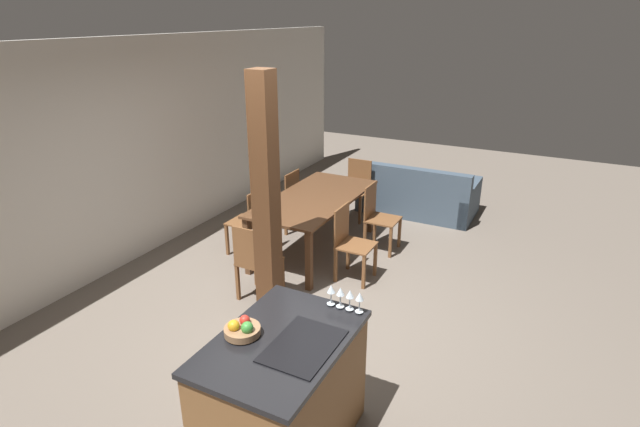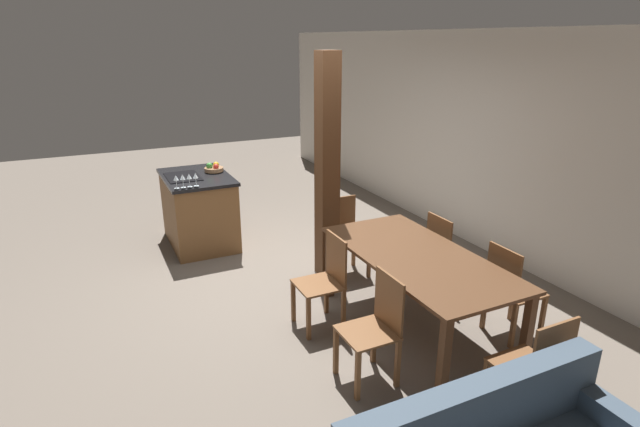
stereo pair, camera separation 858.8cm
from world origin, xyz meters
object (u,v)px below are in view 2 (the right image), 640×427
object	(u,v)px
kitchen_island	(199,210)
dining_chair_far_right	(510,289)
dining_chair_near_left	(325,280)
dining_chair_head_end	(345,235)
fruit_bowl	(214,168)
dining_chair_foot_end	(535,368)
wine_glass_end	(196,176)
wine_glass_near	(176,179)
dining_table	(417,264)
dining_chair_far_left	(446,253)
wine_glass_middle	(183,178)
dining_chair_near_right	(375,327)
timber_post	(327,170)
wine_glass_far	(189,177)

from	to	relation	value
kitchen_island	dining_chair_far_right	xyz separation A→B (m)	(3.40, 2.02, -0.00)
dining_chair_near_left	dining_chair_head_end	xyz separation A→B (m)	(-0.92, 0.71, 0.00)
fruit_bowl	dining_chair_foot_end	size ratio (longest dim) A/B	0.28
wine_glass_end	dining_chair_head_end	world-z (taller)	wine_glass_end
fruit_bowl	wine_glass_near	distance (m)	0.85
dining_chair_far_right	dining_chair_near_left	bearing A→B (deg)	57.85
kitchen_island	dining_table	world-z (taller)	kitchen_island
wine_glass_end	dining_chair_far_right	distance (m)	3.63
dining_chair_far_left	dining_table	bearing A→B (deg)	122.15
kitchen_island	wine_glass_middle	world-z (taller)	wine_glass_middle
wine_glass_near	dining_chair_near_left	distance (m)	2.28
wine_glass_near	dining_table	world-z (taller)	wine_glass_near
wine_glass_end	dining_chair_near_left	distance (m)	2.20
fruit_bowl	dining_chair_far_left	distance (m)	3.18
dining_table	dining_chair_foot_end	distance (m)	1.37
dining_chair_far_left	dining_chair_far_right	world-z (taller)	same
dining_table	dining_chair_near_right	distance (m)	0.86
fruit_bowl	dining_chair_head_end	bearing A→B (deg)	32.20
dining_chair_foot_end	dining_table	bearing A→B (deg)	-90.00
wine_glass_middle	dining_chair_near_left	world-z (taller)	wine_glass_middle
wine_glass_middle	wine_glass_end	world-z (taller)	same
fruit_bowl	wine_glass_middle	xyz separation A→B (m)	(0.60, -0.51, 0.08)
dining_chair_foot_end	dining_chair_near_right	bearing A→B (deg)	-52.36
timber_post	dining_chair_far_right	bearing A→B (deg)	26.11
dining_chair_near_left	dining_chair_foot_end	bearing A→B (deg)	21.38
dining_chair_far_right	dining_chair_head_end	size ratio (longest dim) A/B	1.00
dining_chair_head_end	dining_chair_foot_end	bearing A→B (deg)	-90.00
dining_table	timber_post	distance (m)	1.54
wine_glass_near	timber_post	world-z (taller)	timber_post
kitchen_island	dining_chair_near_left	bearing A→B (deg)	13.53
wine_glass_end	dining_chair_near_right	xyz separation A→B (m)	(2.88, 0.72, -0.59)
dining_chair_far_right	kitchen_island	bearing A→B (deg)	30.67
dining_chair_near_right	wine_glass_far	bearing A→B (deg)	-164.64
dining_table	timber_post	size ratio (longest dim) A/B	0.80
wine_glass_near	dining_chair_far_left	bearing A→B (deg)	49.78
dining_chair_near_left	dining_chair_far_left	world-z (taller)	same
kitchen_island	dining_chair_head_end	bearing A→B (deg)	39.37
fruit_bowl	dining_table	xyz separation A→B (m)	(3.04, 1.06, -0.31)
dining_chair_near_left	dining_chair_head_end	world-z (taller)	same
dining_chair_near_right	dining_chair_head_end	world-z (taller)	same
dining_table	timber_post	xyz separation A→B (m)	(-1.41, -0.20, 0.57)
dining_chair_far_right	dining_chair_foot_end	world-z (taller)	same
wine_glass_middle	wine_glass_end	size ratio (longest dim) A/B	1.00
dining_chair_near_left	timber_post	bearing A→B (deg)	152.70
wine_glass_far	dining_chair_head_end	world-z (taller)	wine_glass_far
dining_chair_far_left	dining_chair_far_right	bearing A→B (deg)	-180.00
wine_glass_middle	dining_chair_near_right	world-z (taller)	wine_glass_middle
kitchen_island	dining_chair_far_left	distance (m)	3.22
wine_glass_near	dining_chair_foot_end	bearing A→B (deg)	23.47
dining_chair_foot_end	wine_glass_near	bearing A→B (deg)	-66.53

